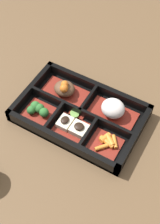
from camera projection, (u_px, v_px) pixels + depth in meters
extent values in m
plane|color=brown|center=(80.00, 117.00, 0.86)|extent=(3.00, 3.00, 0.00)
cube|color=black|center=(80.00, 116.00, 0.86)|extent=(0.34, 0.22, 0.01)
cube|color=black|center=(60.00, 141.00, 0.80)|extent=(0.34, 0.01, 0.04)
cube|color=black|center=(97.00, 88.00, 0.90)|extent=(0.34, 0.01, 0.04)
cube|color=black|center=(31.00, 90.00, 0.89)|extent=(0.01, 0.22, 0.04)
cube|color=black|center=(134.00, 138.00, 0.80)|extent=(0.01, 0.22, 0.04)
cube|color=black|center=(79.00, 114.00, 0.84)|extent=(0.31, 0.01, 0.04)
cube|color=black|center=(54.00, 118.00, 0.84)|extent=(0.01, 0.09, 0.04)
cube|color=black|center=(88.00, 135.00, 0.81)|extent=(0.01, 0.09, 0.04)
cube|color=black|center=(88.00, 102.00, 0.87)|extent=(0.01, 0.10, 0.04)
cube|color=maroon|center=(65.00, 93.00, 0.90)|extent=(0.13, 0.08, 0.01)
ellipsoid|color=brown|center=(65.00, 89.00, 0.88)|extent=(0.06, 0.05, 0.03)
sphere|color=#D1661E|center=(65.00, 84.00, 0.86)|extent=(0.02, 0.02, 0.02)
sphere|color=#D1661E|center=(64.00, 88.00, 0.85)|extent=(0.02, 0.02, 0.02)
sphere|color=#D1661E|center=(64.00, 87.00, 0.86)|extent=(0.02, 0.02, 0.02)
cube|color=maroon|center=(112.00, 114.00, 0.85)|extent=(0.13, 0.08, 0.01)
ellipsoid|color=silver|center=(113.00, 108.00, 0.83)|extent=(0.06, 0.06, 0.05)
cube|color=maroon|center=(39.00, 112.00, 0.86)|extent=(0.08, 0.07, 0.01)
sphere|color=#2D6B2D|center=(35.00, 106.00, 0.85)|extent=(0.03, 0.03, 0.03)
sphere|color=#2D6B2D|center=(40.00, 108.00, 0.85)|extent=(0.03, 0.03, 0.03)
sphere|color=#2D6B2D|center=(44.00, 113.00, 0.84)|extent=(0.03, 0.03, 0.03)
sphere|color=#2D6B2D|center=(31.00, 110.00, 0.84)|extent=(0.02, 0.02, 0.02)
sphere|color=#2D6B2D|center=(34.00, 108.00, 0.85)|extent=(0.02, 0.02, 0.02)
cube|color=maroon|center=(71.00, 128.00, 0.83)|extent=(0.08, 0.07, 0.01)
cube|color=beige|center=(65.00, 122.00, 0.83)|extent=(0.03, 0.04, 0.02)
ellipsoid|color=black|center=(65.00, 120.00, 0.82)|extent=(0.02, 0.03, 0.01)
cube|color=beige|center=(79.00, 129.00, 0.81)|extent=(0.04, 0.04, 0.02)
ellipsoid|color=black|center=(79.00, 126.00, 0.80)|extent=(0.03, 0.02, 0.01)
cube|color=maroon|center=(105.00, 144.00, 0.80)|extent=(0.08, 0.07, 0.01)
cylinder|color=orange|center=(110.00, 140.00, 0.79)|extent=(0.04, 0.03, 0.02)
cylinder|color=orange|center=(105.00, 138.00, 0.80)|extent=(0.02, 0.03, 0.01)
cylinder|color=orange|center=(107.00, 142.00, 0.79)|extent=(0.04, 0.02, 0.01)
cylinder|color=orange|center=(115.00, 142.00, 0.79)|extent=(0.03, 0.04, 0.01)
cylinder|color=orange|center=(101.00, 147.00, 0.78)|extent=(0.03, 0.03, 0.01)
cube|color=maroon|center=(77.00, 114.00, 0.85)|extent=(0.04, 0.04, 0.01)
cylinder|color=#75A84C|center=(74.00, 113.00, 0.85)|extent=(0.02, 0.02, 0.01)
cylinder|color=#75A84C|center=(75.00, 114.00, 0.85)|extent=(0.02, 0.02, 0.01)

